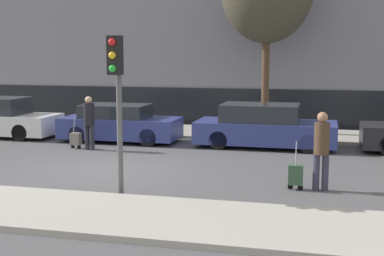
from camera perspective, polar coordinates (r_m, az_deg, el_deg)
name	(u,v)px	position (r m, az deg, el deg)	size (l,w,h in m)	color
ground_plane	(103,170)	(14.28, -9.46, -4.49)	(80.00, 80.00, 0.00)	#4C4C4F
sidewalk_near	(26,208)	(11.04, -17.30, -8.14)	(28.00, 2.50, 0.12)	#A39E93
sidewalk_far	(175,131)	(20.77, -1.78, -0.32)	(28.00, 3.00, 0.12)	#A39E93
building_facade	(198,15)	(24.23, 0.63, 11.95)	(28.00, 3.13, 9.49)	slate
parked_car_1	(119,124)	(18.76, -7.76, 0.43)	(4.10, 1.70, 1.29)	navy
parked_car_2	(264,127)	(17.66, 7.71, 0.11)	(4.54, 1.89, 1.41)	navy
pedestrian_left	(89,120)	(17.24, -10.93, 0.89)	(0.35, 0.34, 1.71)	#23232D
trolley_left	(76,139)	(17.67, -12.30, -1.14)	(0.34, 0.29, 1.05)	slate
pedestrian_right	(322,146)	(12.22, 13.65, -1.88)	(0.35, 0.34, 1.77)	#383347
trolley_right	(296,175)	(12.29, 11.00, -4.92)	(0.34, 0.29, 1.11)	#335138
traffic_light	(117,83)	(11.25, -8.03, 4.79)	(0.28, 0.47, 3.41)	#515154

